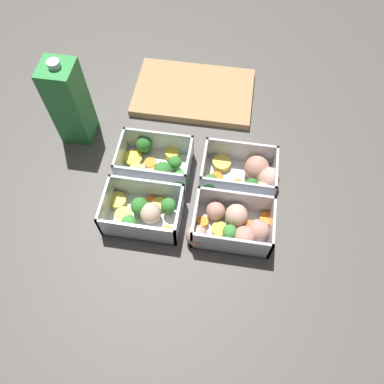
{
  "coord_description": "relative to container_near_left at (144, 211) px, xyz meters",
  "views": [
    {
      "loc": [
        0.06,
        -0.37,
        0.67
      ],
      "look_at": [
        0.0,
        0.0,
        0.02
      ],
      "focal_mm": 35.0,
      "sensor_mm": 36.0,
      "label": 1
    }
  ],
  "objects": [
    {
      "name": "ground_plane",
      "position": [
        0.09,
        0.06,
        -0.02
      ],
      "size": [
        4.0,
        4.0,
        0.0
      ],
      "primitive_type": "plane",
      "color": "#56514C"
    },
    {
      "name": "container_near_left",
      "position": [
        0.0,
        0.0,
        0.0
      ],
      "size": [
        0.16,
        0.1,
        0.06
      ],
      "color": "silver",
      "rests_on": "ground_plane"
    },
    {
      "name": "container_near_right",
      "position": [
        0.17,
        -0.0,
        0.0
      ],
      "size": [
        0.18,
        0.11,
        0.06
      ],
      "color": "silver",
      "rests_on": "ground_plane"
    },
    {
      "name": "container_far_left",
      "position": [
        0.01,
        0.11,
        0.0
      ],
      "size": [
        0.15,
        0.11,
        0.06
      ],
      "color": "silver",
      "rests_on": "ground_plane"
    },
    {
      "name": "container_far_right",
      "position": [
        0.19,
        0.11,
        0.0
      ],
      "size": [
        0.16,
        0.11,
        0.06
      ],
      "color": "silver",
      "rests_on": "ground_plane"
    },
    {
      "name": "juice_carton",
      "position": [
        -0.19,
        0.19,
        0.07
      ],
      "size": [
        0.07,
        0.07,
        0.2
      ],
      "color": "green",
      "rests_on": "ground_plane"
    },
    {
      "name": "cutting_board",
      "position": [
        0.05,
        0.34,
        -0.01
      ],
      "size": [
        0.28,
        0.18,
        0.02
      ],
      "color": "tan",
      "rests_on": "ground_plane"
    }
  ]
}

